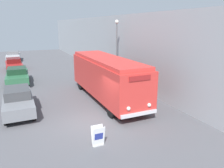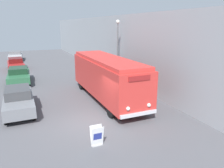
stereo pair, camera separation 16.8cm
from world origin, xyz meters
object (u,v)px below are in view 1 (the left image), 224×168
Objects in this scene: vintage_bus at (106,76)px; parked_car_distant at (13,56)px; streetlamp at (117,43)px; parked_car_near at (18,100)px; sign_board at (98,136)px; parked_car_mid at (17,75)px; parked_car_far at (14,64)px.

parked_car_distant is (-6.20, 22.81, -1.03)m from vintage_bus.
streetlamp is 1.39× the size of parked_car_distant.
streetlamp is 1.27× the size of parked_car_near.
sign_board is at bearing -119.68° from streetlamp.
streetlamp is (2.71, 3.94, 2.09)m from vintage_bus.
parked_car_near is 1.10× the size of parked_car_distant.
parked_car_mid is 7.37m from parked_car_far.
vintage_bus is 9.87m from parked_car_mid.
parked_car_near is 7.89m from parked_car_mid.
sign_board is 0.23× the size of parked_car_distant.
parked_car_mid is 1.00× the size of parked_car_far.
sign_board is (-2.94, -5.98, -1.31)m from vintage_bus.
streetlamp is at bearing 24.28° from parked_car_near.
sign_board is 0.17× the size of streetlamp.
parked_car_mid is at bearing -90.39° from parked_car_far.
parked_car_far is at bearing 94.01° from parked_car_mid.
sign_board is 14.09m from parked_car_mid.
streetlamp is 10.23m from parked_car_near.
streetlamp is at bearing 55.50° from vintage_bus.
parked_car_mid reaches higher than sign_board.
parked_car_distant is (0.03, 7.68, 0.03)m from parked_car_far.
sign_board is 11.91m from streetlamp.
parked_car_far is (-6.23, 15.13, -1.06)m from vintage_bus.
parked_car_distant reaches higher than parked_car_far.
parked_car_distant is (-8.91, 18.88, -3.12)m from streetlamp.
vintage_bus is 1.61× the size of streetlamp.
sign_board is 6.70m from parked_car_near.
parked_car_mid is 1.12× the size of parked_car_distant.
vintage_bus is at bearing -50.03° from parked_car_mid.
streetlamp is at bearing -53.54° from parked_car_far.
streetlamp is at bearing -21.49° from parked_car_mid.
parked_car_near is 15.25m from parked_car_far.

